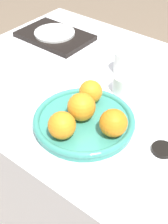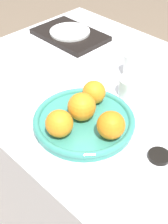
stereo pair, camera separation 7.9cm
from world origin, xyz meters
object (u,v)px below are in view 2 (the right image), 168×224
(cup_2, at_px, (130,87))
(orange_0, at_px, (94,92))
(side_plate, at_px, (70,32))
(orange_2, at_px, (111,125))
(fruit_platter, at_px, (84,121))
(cup_0, at_px, (134,65))
(orange_3, at_px, (59,124))
(orange_1, at_px, (82,107))
(serving_tray, at_px, (70,35))
(soy_dish, at_px, (159,156))

(cup_2, bearing_deg, orange_0, -106.85)
(side_plate, height_order, cup_2, cup_2)
(orange_0, height_order, cup_2, orange_0)
(orange_2, distance_m, cup_2, 0.23)
(fruit_platter, relative_size, cup_0, 3.61)
(orange_3, bearing_deg, fruit_platter, 87.09)
(orange_3, bearing_deg, side_plate, 134.63)
(orange_1, height_order, orange_2, orange_1)
(serving_tray, distance_m, side_plate, 0.02)
(serving_tray, relative_size, side_plate, 1.77)
(soy_dish, bearing_deg, orange_3, -149.32)
(orange_2, distance_m, side_plate, 0.65)
(orange_1, bearing_deg, cup_2, 86.92)
(orange_3, bearing_deg, orange_1, 93.74)
(orange_0, height_order, soy_dish, orange_0)
(fruit_platter, height_order, cup_2, cup_2)
(orange_2, xyz_separation_m, serving_tray, (-0.54, 0.35, -0.05))
(orange_3, height_order, cup_0, orange_3)
(orange_1, distance_m, orange_2, 0.11)
(orange_1, bearing_deg, cup_0, 99.79)
(cup_2, bearing_deg, orange_2, -64.68)
(orange_2, xyz_separation_m, side_plate, (-0.54, 0.35, -0.04))
(orange_2, bearing_deg, orange_3, -137.84)
(orange_3, relative_size, serving_tray, 0.25)
(fruit_platter, xyz_separation_m, side_plate, (-0.44, 0.35, 0.01))
(orange_2, height_order, serving_tray, orange_2)
(orange_3, distance_m, cup_2, 0.30)
(orange_0, bearing_deg, cup_2, 73.15)
(serving_tray, height_order, side_plate, side_plate)
(orange_0, xyz_separation_m, cup_2, (0.04, 0.13, -0.03))
(cup_0, bearing_deg, fruit_platter, -78.40)
(orange_3, height_order, soy_dish, orange_3)
(serving_tray, height_order, cup_2, cup_2)
(orange_0, relative_size, cup_2, 0.99)
(orange_3, bearing_deg, orange_0, 101.22)
(serving_tray, height_order, soy_dish, serving_tray)
(cup_2, bearing_deg, orange_1, -93.08)
(side_plate, bearing_deg, orange_3, -45.37)
(orange_0, relative_size, orange_3, 0.94)
(orange_2, xyz_separation_m, soy_dish, (0.13, 0.05, -0.05))
(orange_2, bearing_deg, fruit_platter, -177.78)
(orange_0, xyz_separation_m, cup_0, (-0.03, 0.23, -0.02))
(fruit_platter, xyz_separation_m, orange_0, (-0.04, 0.08, 0.04))
(soy_dish, bearing_deg, orange_1, -168.57)
(fruit_platter, bearing_deg, orange_0, 115.34)
(orange_0, xyz_separation_m, serving_tray, (-0.40, 0.27, -0.05))
(orange_0, xyz_separation_m, soy_dish, (0.27, -0.03, -0.05))
(side_plate, xyz_separation_m, soy_dish, (0.67, -0.30, -0.02))
(orange_0, relative_size, side_plate, 0.41)
(orange_1, relative_size, serving_tray, 0.27)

